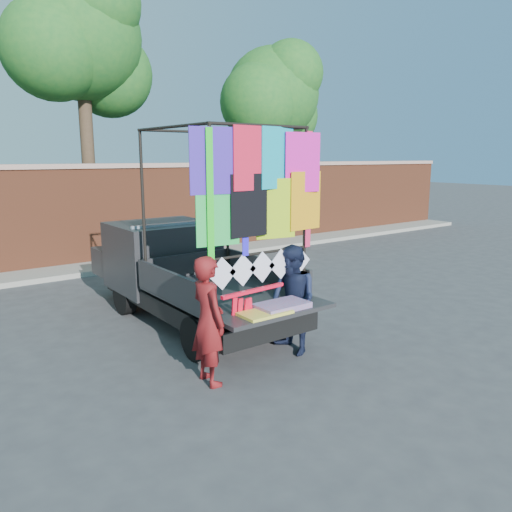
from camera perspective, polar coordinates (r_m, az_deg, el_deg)
ground at (r=7.45m, az=-4.31°, el=-10.73°), size 90.00×90.00×0.00m
brick_wall at (r=13.44m, az=-20.68°, el=4.34°), size 30.00×0.45×2.61m
curb at (r=12.98m, az=-19.42°, el=-1.48°), size 30.00×1.20×0.12m
tree_mid at (r=15.02m, az=-19.20°, el=21.89°), size 4.20×3.30×7.73m
tree_right at (r=18.01m, az=2.10°, el=17.57°), size 4.20×3.30×6.62m
pickup_truck at (r=8.95m, az=-9.12°, el=-1.63°), size 2.03×5.09×3.20m
woman at (r=6.20m, az=-5.46°, el=-7.35°), size 0.42×0.61×1.62m
man at (r=7.14m, az=4.19°, el=-5.04°), size 0.64×0.80×1.57m
streamer_bundle at (r=6.56m, az=-1.04°, el=-5.93°), size 1.05×0.14×0.72m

